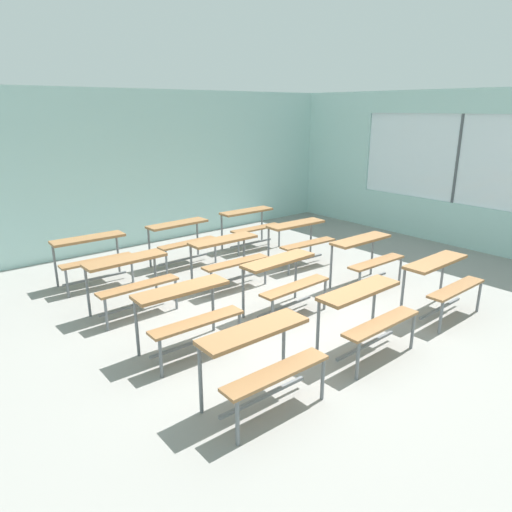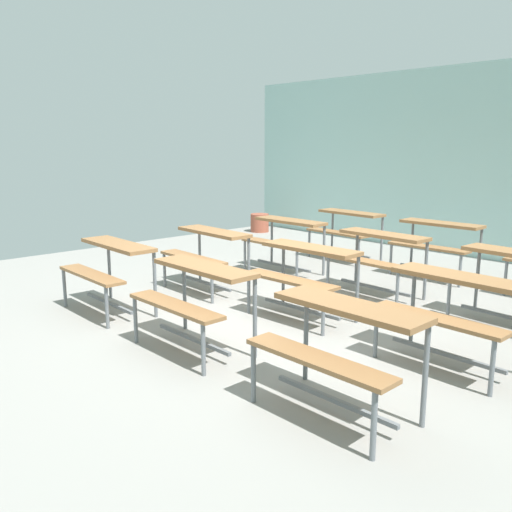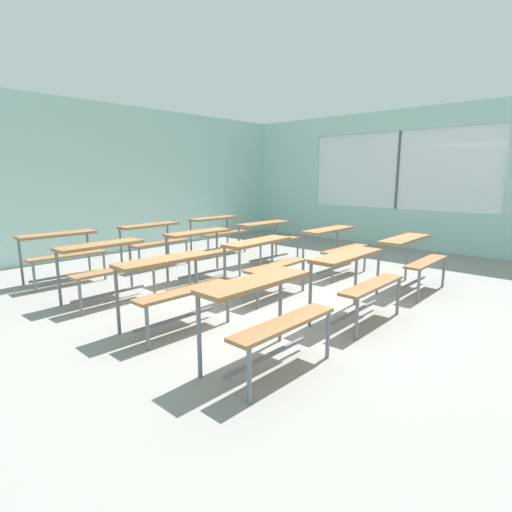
{
  "view_description": "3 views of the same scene",
  "coord_description": "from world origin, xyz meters",
  "px_view_note": "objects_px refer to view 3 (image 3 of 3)",
  "views": [
    {
      "loc": [
        -3.83,
        -4.06,
        2.65
      ],
      "look_at": [
        0.13,
        0.76,
        0.66
      ],
      "focal_mm": 32.57,
      "sensor_mm": 36.0,
      "label": 1
    },
    {
      "loc": [
        3.83,
        -3.92,
        1.79
      ],
      "look_at": [
        -0.77,
        0.3,
        0.5
      ],
      "focal_mm": 38.37,
      "sensor_mm": 36.0,
      "label": 2
    },
    {
      "loc": [
        -3.8,
        -3.3,
        1.6
      ],
      "look_at": [
        0.36,
        0.52,
        0.45
      ],
      "focal_mm": 28.0,
      "sensor_mm": 36.0,
      "label": 3
    }
  ],
  "objects_px": {
    "desk_bench_r0c2": "(412,251)",
    "desk_bench_r1c2": "(334,240)",
    "desk_bench_r1c1": "(264,254)",
    "desk_bench_r2c1": "(203,243)",
    "desk_bench_r3c0": "(61,246)",
    "desk_bench_r1c0": "(172,276)",
    "desk_bench_r2c2": "(268,233)",
    "desk_bench_r0c0": "(265,303)",
    "desk_bench_r2c0": "(106,258)",
    "desk_bench_r3c1": "(153,235)",
    "desk_bench_r0c1": "(355,271)",
    "desk_bench_r3c2": "(217,226)"
  },
  "relations": [
    {
      "from": "desk_bench_r0c2",
      "to": "desk_bench_r1c2",
      "type": "height_order",
      "value": "same"
    },
    {
      "from": "desk_bench_r0c2",
      "to": "desk_bench_r1c1",
      "type": "relative_size",
      "value": 0.98
    },
    {
      "from": "desk_bench_r2c1",
      "to": "desk_bench_r3c0",
      "type": "relative_size",
      "value": 0.99
    },
    {
      "from": "desk_bench_r1c0",
      "to": "desk_bench_r2c2",
      "type": "xyz_separation_m",
      "value": [
        3.12,
        1.38,
        0.0
      ]
    },
    {
      "from": "desk_bench_r0c0",
      "to": "desk_bench_r2c1",
      "type": "xyz_separation_m",
      "value": [
        1.56,
        2.65,
        0.0
      ]
    },
    {
      "from": "desk_bench_r1c0",
      "to": "desk_bench_r3c0",
      "type": "xyz_separation_m",
      "value": [
        -0.03,
        2.76,
        0.0
      ]
    },
    {
      "from": "desk_bench_r2c0",
      "to": "desk_bench_r3c1",
      "type": "xyz_separation_m",
      "value": [
        1.57,
        1.32,
        0.0
      ]
    },
    {
      "from": "desk_bench_r1c0",
      "to": "desk_bench_r0c1",
      "type": "bearing_deg",
      "value": -39.37
    },
    {
      "from": "desk_bench_r1c1",
      "to": "desk_bench_r2c0",
      "type": "relative_size",
      "value": 1.01
    },
    {
      "from": "desk_bench_r0c0",
      "to": "desk_bench_r3c1",
      "type": "distance_m",
      "value": 4.3
    },
    {
      "from": "desk_bench_r3c0",
      "to": "desk_bench_r3c1",
      "type": "height_order",
      "value": "same"
    },
    {
      "from": "desk_bench_r0c1",
      "to": "desk_bench_r2c1",
      "type": "height_order",
      "value": "same"
    },
    {
      "from": "desk_bench_r3c2",
      "to": "desk_bench_r3c1",
      "type": "bearing_deg",
      "value": -177.17
    },
    {
      "from": "desk_bench_r0c1",
      "to": "desk_bench_r2c2",
      "type": "height_order",
      "value": "same"
    },
    {
      "from": "desk_bench_r2c1",
      "to": "desk_bench_r3c1",
      "type": "height_order",
      "value": "same"
    },
    {
      "from": "desk_bench_r3c2",
      "to": "desk_bench_r0c2",
      "type": "bearing_deg",
      "value": -88.89
    },
    {
      "from": "desk_bench_r2c2",
      "to": "desk_bench_r1c0",
      "type": "bearing_deg",
      "value": -153.37
    },
    {
      "from": "desk_bench_r1c0",
      "to": "desk_bench_r2c1",
      "type": "distance_m",
      "value": 2.06
    },
    {
      "from": "desk_bench_r1c0",
      "to": "desk_bench_r2c2",
      "type": "height_order",
      "value": "same"
    },
    {
      "from": "desk_bench_r0c1",
      "to": "desk_bench_r3c2",
      "type": "relative_size",
      "value": 1.0
    },
    {
      "from": "desk_bench_r1c2",
      "to": "desk_bench_r2c2",
      "type": "bearing_deg",
      "value": 93.5
    },
    {
      "from": "desk_bench_r0c0",
      "to": "desk_bench_r0c1",
      "type": "bearing_deg",
      "value": 0.92
    },
    {
      "from": "desk_bench_r1c1",
      "to": "desk_bench_r3c1",
      "type": "height_order",
      "value": "same"
    },
    {
      "from": "desk_bench_r0c0",
      "to": "desk_bench_r2c2",
      "type": "relative_size",
      "value": 0.98
    },
    {
      "from": "desk_bench_r0c1",
      "to": "desk_bench_r3c2",
      "type": "bearing_deg",
      "value": 67.71
    },
    {
      "from": "desk_bench_r3c0",
      "to": "desk_bench_r1c1",
      "type": "bearing_deg",
      "value": -57.99
    },
    {
      "from": "desk_bench_r0c1",
      "to": "desk_bench_r3c0",
      "type": "bearing_deg",
      "value": 110.06
    },
    {
      "from": "desk_bench_r1c0",
      "to": "desk_bench_r2c0",
      "type": "relative_size",
      "value": 1.0
    },
    {
      "from": "desk_bench_r1c2",
      "to": "desk_bench_r2c2",
      "type": "distance_m",
      "value": 1.36
    },
    {
      "from": "desk_bench_r0c1",
      "to": "desk_bench_r1c2",
      "type": "distance_m",
      "value": 2.14
    },
    {
      "from": "desk_bench_r1c0",
      "to": "desk_bench_r2c2",
      "type": "relative_size",
      "value": 0.99
    },
    {
      "from": "desk_bench_r1c2",
      "to": "desk_bench_r2c2",
      "type": "relative_size",
      "value": 0.98
    },
    {
      "from": "desk_bench_r1c1",
      "to": "desk_bench_r3c2",
      "type": "xyz_separation_m",
      "value": [
        1.57,
        2.68,
        0.0
      ]
    },
    {
      "from": "desk_bench_r0c2",
      "to": "desk_bench_r1c1",
      "type": "distance_m",
      "value": 2.07
    },
    {
      "from": "desk_bench_r2c1",
      "to": "desk_bench_r3c2",
      "type": "relative_size",
      "value": 1.0
    },
    {
      "from": "desk_bench_r1c0",
      "to": "desk_bench_r3c1",
      "type": "relative_size",
      "value": 0.99
    },
    {
      "from": "desk_bench_r2c0",
      "to": "desk_bench_r2c2",
      "type": "xyz_separation_m",
      "value": [
        3.15,
        -0.01,
        0.0
      ]
    },
    {
      "from": "desk_bench_r0c2",
      "to": "desk_bench_r2c1",
      "type": "height_order",
      "value": "same"
    },
    {
      "from": "desk_bench_r1c2",
      "to": "desk_bench_r3c2",
      "type": "bearing_deg",
      "value": 92.27
    },
    {
      "from": "desk_bench_r2c1",
      "to": "desk_bench_r1c1",
      "type": "bearing_deg",
      "value": -89.42
    },
    {
      "from": "desk_bench_r1c0",
      "to": "desk_bench_r2c1",
      "type": "relative_size",
      "value": 1.0
    },
    {
      "from": "desk_bench_r2c0",
      "to": "desk_bench_r3c2",
      "type": "relative_size",
      "value": 1.0
    },
    {
      "from": "desk_bench_r0c2",
      "to": "desk_bench_r3c2",
      "type": "bearing_deg",
      "value": 88.92
    },
    {
      "from": "desk_bench_r2c1",
      "to": "desk_bench_r3c1",
      "type": "relative_size",
      "value": 0.99
    },
    {
      "from": "desk_bench_r0c1",
      "to": "desk_bench_r1c0",
      "type": "distance_m",
      "value": 1.99
    },
    {
      "from": "desk_bench_r1c2",
      "to": "desk_bench_r3c0",
      "type": "distance_m",
      "value": 4.23
    },
    {
      "from": "desk_bench_r1c2",
      "to": "desk_bench_r3c0",
      "type": "xyz_separation_m",
      "value": [
        -3.22,
        2.73,
        0.0
      ]
    },
    {
      "from": "desk_bench_r1c0",
      "to": "desk_bench_r1c2",
      "type": "height_order",
      "value": "same"
    },
    {
      "from": "desk_bench_r3c0",
      "to": "desk_bench_r3c2",
      "type": "distance_m",
      "value": 3.13
    },
    {
      "from": "desk_bench_r0c0",
      "to": "desk_bench_r1c2",
      "type": "distance_m",
      "value": 3.47
    }
  ]
}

